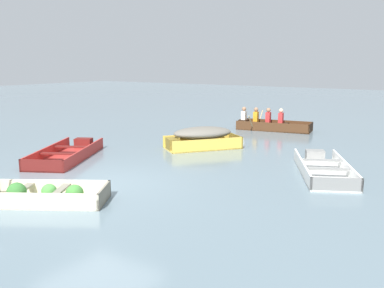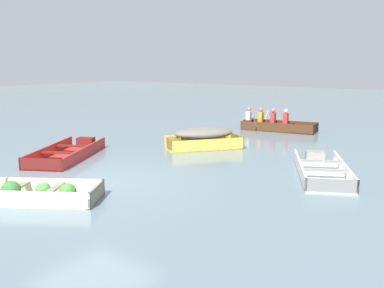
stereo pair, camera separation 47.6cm
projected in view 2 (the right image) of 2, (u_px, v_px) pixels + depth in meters
name	position (u px, v px, depth m)	size (l,w,h in m)	color
ground_plane	(92.00, 183.00, 10.16)	(80.00, 80.00, 0.00)	slate
dinghy_cream_foreground	(32.00, 193.00, 8.88)	(2.79, 2.23, 0.44)	beige
skiff_white_near_moored	(321.00, 170.00, 11.01)	(2.45, 3.38, 0.33)	white
skiff_red_mid_moored	(69.00, 153.00, 13.04)	(2.65, 3.55, 0.34)	#AD2D28
skiff_yellow_far_moored	(203.00, 136.00, 14.20)	(2.37, 2.62, 0.72)	#E5BC47
rowboat_dark_varnish_with_crew	(273.00, 124.00, 17.98)	(3.18, 2.22, 0.93)	#4C2D19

